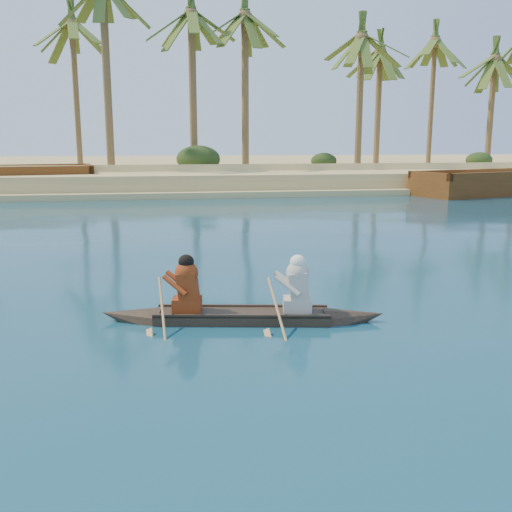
{
  "coord_description": "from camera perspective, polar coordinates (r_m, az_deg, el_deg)",
  "views": [
    {
      "loc": [
        -0.21,
        -11.44,
        3.31
      ],
      "look_at": [
        1.72,
        -0.14,
        1.0
      ],
      "focal_mm": 40.0,
      "sensor_mm": 36.0,
      "label": 1
    }
  ],
  "objects": [
    {
      "name": "shrub_cluster",
      "position": [
        42.99,
        -9.5,
        8.42
      ],
      "size": [
        100.0,
        6.0,
        2.4
      ],
      "primitive_type": null,
      "color": "#243814",
      "rests_on": "ground"
    },
    {
      "name": "barge_right",
      "position": [
        39.58,
        22.55,
        6.63
      ],
      "size": [
        11.25,
        6.33,
        1.78
      ],
      "rotation": [
        0.0,
        0.0,
        0.28
      ],
      "color": "brown",
      "rests_on": "ground"
    },
    {
      "name": "palm_grove",
      "position": [
        46.67,
        -9.82,
        16.99
      ],
      "size": [
        110.0,
        14.0,
        16.0
      ],
      "primitive_type": null,
      "color": "#3A501C",
      "rests_on": "ground"
    },
    {
      "name": "sandy_embankment",
      "position": [
        58.39,
        -9.58,
        8.5
      ],
      "size": [
        150.0,
        51.0,
        1.5
      ],
      "color": "#DEC37D",
      "rests_on": "ground"
    },
    {
      "name": "canoe",
      "position": [
        10.69,
        -1.4,
        -5.09
      ],
      "size": [
        5.35,
        1.65,
        1.46
      ],
      "rotation": [
        0.0,
        0.0,
        -0.18
      ],
      "color": "#3C2B21",
      "rests_on": "ground"
    },
    {
      "name": "ground",
      "position": [
        11.91,
        -8.31,
        -4.89
      ],
      "size": [
        160.0,
        160.0,
        0.0
      ],
      "primitive_type": "plane",
      "color": "#0C3550",
      "rests_on": "ground"
    }
  ]
}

